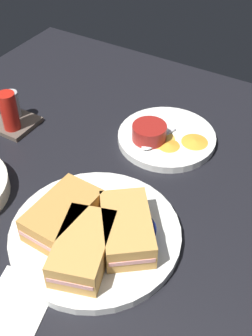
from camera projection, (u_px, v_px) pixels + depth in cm
name	position (u px, v px, depth cm)	size (l,w,h in cm)	color
ground_plane	(104.00, 216.00, 77.76)	(110.00, 110.00, 3.00)	black
plate_sandwich_main	(95.00, 234.00, 71.83)	(28.56, 28.56, 1.60)	white
sandwich_half_near	(63.00, 215.00, 70.72)	(13.54, 8.14, 4.80)	#C68C42
sandwich_half_far	(83.00, 248.00, 65.81)	(14.76, 11.18, 4.80)	tan
sandwich_half_extra	(127.00, 228.00, 68.63)	(14.93, 13.96, 4.80)	tan
ramekin_dark_sauce	(131.00, 236.00, 67.96)	(7.94, 7.94, 3.84)	navy
spoon_by_dark_ramekin	(96.00, 233.00, 70.54)	(3.51, 9.95, 0.80)	silver
plate_chips_companion	(167.00, 138.00, 90.86)	(20.53, 20.53, 1.60)	white
ramekin_light_gravy	(149.00, 132.00, 88.13)	(7.10, 7.10, 3.30)	maroon
spoon_by_gravy_ramekin	(152.00, 143.00, 87.70)	(9.92, 3.85, 0.80)	silver
plantain_chip_scatter	(173.00, 141.00, 88.39)	(10.25, 13.64, 0.60)	gold
condiment_caddy	(12.00, 114.00, 92.80)	(9.00, 9.00, 9.50)	brown
paper_napkin_folded	(17.00, 303.00, 63.18)	(11.00, 9.00, 0.40)	white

